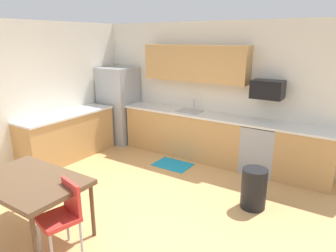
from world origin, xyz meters
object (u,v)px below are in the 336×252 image
at_px(refrigerator, 119,105).
at_px(microwave, 268,89).
at_px(oven_range, 261,148).
at_px(chair_near_table, 64,212).
at_px(dining_table, 29,184).
at_px(trash_bin, 254,188).

bearing_deg(refrigerator, microwave, 3.07).
bearing_deg(oven_range, refrigerator, -178.63).
distance_m(refrigerator, chair_near_table, 4.00).
bearing_deg(microwave, oven_range, -90.00).
distance_m(dining_table, trash_bin, 3.01).
bearing_deg(oven_range, microwave, 90.00).
xyz_separation_m(microwave, trash_bin, (0.31, -1.40, -1.22)).
relative_size(refrigerator, chair_near_table, 2.04).
bearing_deg(microwave, dining_table, -116.63).
distance_m(refrigerator, dining_table, 3.72).
bearing_deg(chair_near_table, refrigerator, 122.98).
bearing_deg(dining_table, microwave, 63.37).
height_order(refrigerator, oven_range, refrigerator).
height_order(refrigerator, chair_near_table, refrigerator).
bearing_deg(dining_table, oven_range, 62.71).
bearing_deg(oven_range, trash_bin, -76.64).
height_order(oven_range, dining_table, oven_range).
xyz_separation_m(microwave, dining_table, (-1.77, -3.54, -0.81)).
bearing_deg(dining_table, chair_near_table, 1.50).
height_order(oven_range, chair_near_table, oven_range).
distance_m(microwave, trash_bin, 1.88).
xyz_separation_m(refrigerator, dining_table, (1.58, -3.36, -0.17)).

